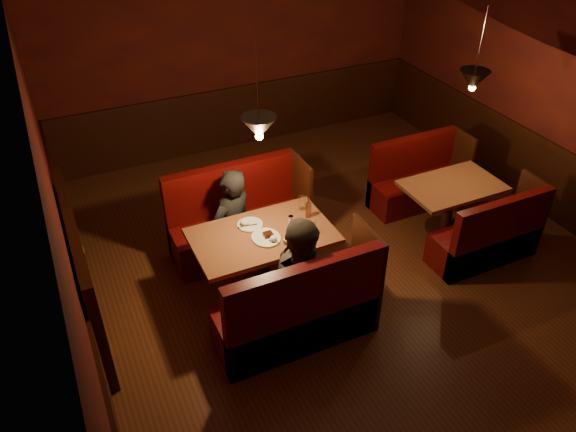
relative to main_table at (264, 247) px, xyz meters
name	(u,v)px	position (x,y,z in m)	size (l,w,h in m)	color
room	(330,195)	(0.81, 0.04, 0.43)	(6.02, 7.02, 2.92)	#5C2915
main_table	(264,247)	(0.00, 0.00, 0.00)	(1.51, 0.91, 1.05)	brown
main_bench_far	(239,225)	(0.02, 0.85, -0.26)	(1.66, 0.59, 1.13)	#330709
main_bench_near	(300,315)	(0.02, -0.86, -0.26)	(1.66, 0.59, 1.13)	#330709
second_table	(451,196)	(2.60, 0.08, -0.11)	(1.22, 0.78, 0.69)	brown
second_bench_far	(416,182)	(2.63, 0.81, -0.32)	(1.35, 0.50, 0.96)	#330709
second_bench_near	(489,240)	(2.63, -0.64, -0.32)	(1.35, 0.50, 0.96)	#330709
diner_a	(231,205)	(-0.13, 0.65, 0.18)	(0.59, 0.39, 1.61)	black
diner_b	(305,263)	(0.16, -0.67, 0.22)	(0.82, 0.64, 1.69)	#362F28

